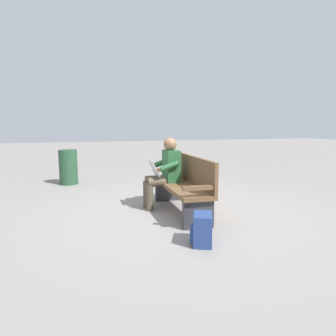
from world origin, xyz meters
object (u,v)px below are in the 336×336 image
at_px(trash_bin, 68,167).
at_px(person_seated, 165,171).
at_px(backpack, 202,229).
at_px(bench_near, 184,184).

bearing_deg(trash_bin, person_seated, -149.33).
distance_m(person_seated, backpack, 1.74).
height_order(bench_near, backpack, bench_near).
relative_size(bench_near, person_seated, 1.54).
distance_m(bench_near, backpack, 1.39).
bearing_deg(person_seated, bench_near, -145.77).
bearing_deg(bench_near, person_seated, 34.23).
height_order(bench_near, trash_bin, bench_near).
height_order(person_seated, backpack, person_seated).
xyz_separation_m(person_seated, backpack, (-1.68, 0.04, -0.45)).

